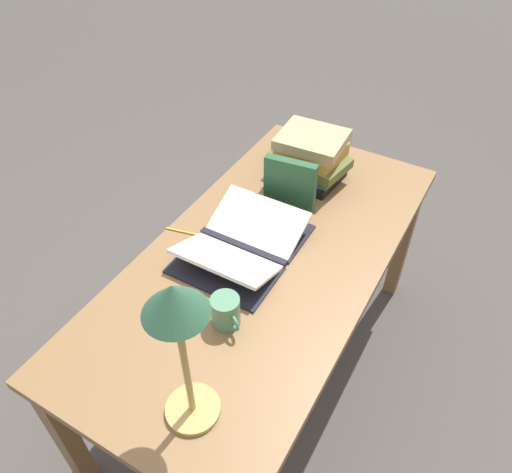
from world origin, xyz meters
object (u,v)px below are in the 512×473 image
(open_book, at_px, (243,244))
(reading_lamp, at_px, (178,324))
(coffee_mug, at_px, (226,311))
(pencil, at_px, (188,233))
(book_standing_upright, at_px, (290,185))
(book_stack_tall, at_px, (311,157))

(open_book, distance_m, reading_lamp, 0.71)
(coffee_mug, bearing_deg, pencil, -128.41)
(book_standing_upright, bearing_deg, book_stack_tall, 176.45)
(book_stack_tall, xyz_separation_m, reading_lamp, (1.09, 0.18, 0.27))
(open_book, xyz_separation_m, book_standing_upright, (-0.29, 0.03, 0.08))
(book_stack_tall, bearing_deg, open_book, -2.10)
(open_book, relative_size, book_standing_upright, 2.18)
(coffee_mug, bearing_deg, book_stack_tall, -172.60)
(book_standing_upright, relative_size, coffee_mug, 1.84)
(open_book, distance_m, pencil, 0.22)
(book_stack_tall, relative_size, reading_lamp, 0.64)
(open_book, bearing_deg, pencil, -82.10)
(coffee_mug, xyz_separation_m, pencil, (-0.27, -0.34, -0.05))
(book_standing_upright, height_order, pencil, book_standing_upright)
(coffee_mug, bearing_deg, reading_lamp, 15.36)
(reading_lamp, distance_m, pencil, 0.79)
(reading_lamp, bearing_deg, book_stack_tall, -170.45)
(book_standing_upright, xyz_separation_m, coffee_mug, (0.59, 0.09, -0.05))
(open_book, relative_size, reading_lamp, 0.93)
(reading_lamp, bearing_deg, coffee_mug, -164.64)
(pencil, bearing_deg, open_book, 98.22)
(book_standing_upright, xyz_separation_m, reading_lamp, (0.87, 0.17, 0.27))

